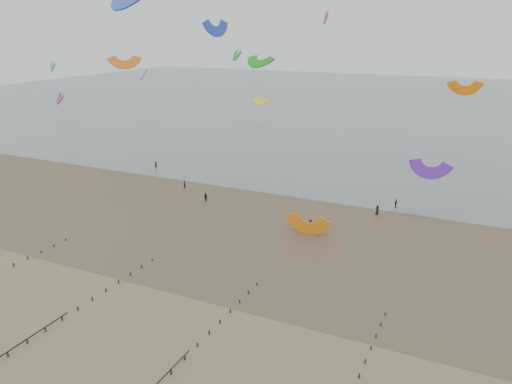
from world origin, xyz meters
TOP-DOWN VIEW (x-y plane):
  - ground at (0.00, 0.00)m, footprint 500.00×500.00m
  - sea_and_shore at (-4.08, 34.40)m, footprint 500.00×665.00m
  - kitesurfer_lead at (-29.51, 45.03)m, footprint 0.82×0.71m
  - kitesurfers at (8.28, 44.65)m, footprint 126.11×22.55m
  - grounded_kite at (4.23, 32.60)m, footprint 7.09×5.58m
  - kites_airborne at (-13.11, 90.83)m, footprint 236.75×121.51m

SIDE VIEW (x-z plane):
  - ground at x=0.00m, z-range 0.00..0.00m
  - grounded_kite at x=4.23m, z-range -1.92..1.92m
  - sea_and_shore at x=-4.08m, z-range -0.01..0.02m
  - kitesurfers at x=8.28m, z-range -0.04..1.85m
  - kitesurfer_lead at x=-29.51m, z-range 0.00..1.88m
  - kites_airborne at x=-13.11m, z-range 1.07..44.56m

